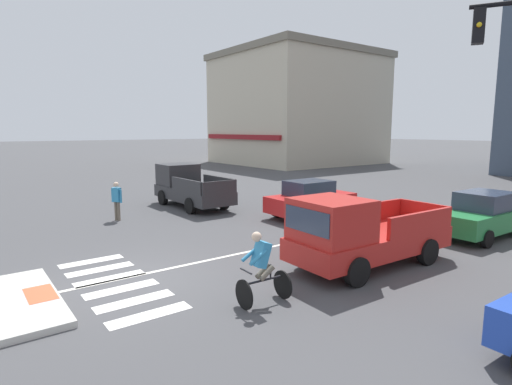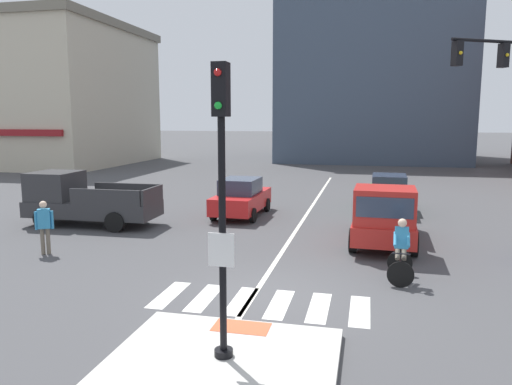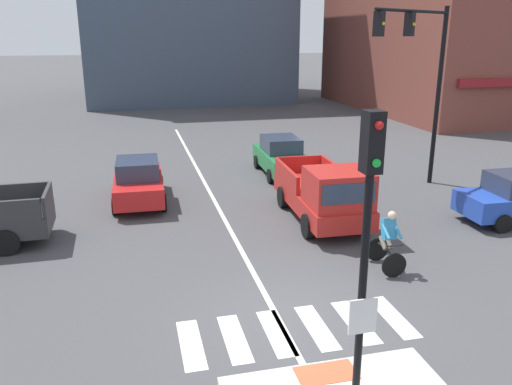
{
  "view_description": "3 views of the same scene",
  "coord_description": "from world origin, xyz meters",
  "views": [
    {
      "loc": [
        10.12,
        -3.46,
        3.85
      ],
      "look_at": [
        -0.41,
        4.31,
        1.86
      ],
      "focal_mm": 28.9,
      "sensor_mm": 36.0,
      "label": 1
    },
    {
      "loc": [
        2.28,
        -10.78,
        4.15
      ],
      "look_at": [
        -0.99,
        3.47,
        1.93
      ],
      "focal_mm": 34.24,
      "sensor_mm": 36.0,
      "label": 2
    },
    {
      "loc": [
        -3.1,
        -9.51,
        5.98
      ],
      "look_at": [
        0.32,
        4.51,
        1.53
      ],
      "focal_mm": 36.35,
      "sensor_mm": 36.0,
      "label": 3
    }
  ],
  "objects": [
    {
      "name": "ground_plane",
      "position": [
        0.0,
        0.0,
        0.0
      ],
      "size": [
        300.0,
        300.0,
        0.0
      ],
      "primitive_type": "plane",
      "color": "#474749"
    },
    {
      "name": "tactile_pad_front",
      "position": [
        0.0,
        -2.12,
        0.15
      ],
      "size": [
        1.1,
        0.6,
        0.01
      ],
      "primitive_type": "cube",
      "color": "#DB5B38",
      "rests_on": "traffic_island"
    },
    {
      "name": "signal_pole",
      "position": [
        0.0,
        -3.32,
        3.08
      ],
      "size": [
        0.44,
        0.38,
        4.87
      ],
      "color": "black",
      "rests_on": "traffic_island"
    },
    {
      "name": "crosswalk_stripe_a",
      "position": [
        -2.23,
        -0.42,
        0.0
      ],
      "size": [
        0.44,
        1.8,
        0.01
      ],
      "primitive_type": "cube",
      "color": "silver",
      "rests_on": "ground"
    },
    {
      "name": "crosswalk_stripe_b",
      "position": [
        -1.34,
        -0.42,
        0.0
      ],
      "size": [
        0.44,
        1.8,
        0.01
      ],
      "primitive_type": "cube",
      "color": "silver",
      "rests_on": "ground"
    },
    {
      "name": "crosswalk_stripe_c",
      "position": [
        -0.45,
        -0.42,
        0.0
      ],
      "size": [
        0.44,
        1.8,
        0.01
      ],
      "primitive_type": "cube",
      "color": "silver",
      "rests_on": "ground"
    },
    {
      "name": "crosswalk_stripe_d",
      "position": [
        0.45,
        -0.42,
        0.0
      ],
      "size": [
        0.44,
        1.8,
        0.01
      ],
      "primitive_type": "cube",
      "color": "silver",
      "rests_on": "ground"
    },
    {
      "name": "crosswalk_stripe_e",
      "position": [
        1.34,
        -0.42,
        0.0
      ],
      "size": [
        0.44,
        1.8,
        0.01
      ],
      "primitive_type": "cube",
      "color": "silver",
      "rests_on": "ground"
    },
    {
      "name": "crosswalk_stripe_f",
      "position": [
        2.23,
        -0.42,
        0.0
      ],
      "size": [
        0.44,
        1.8,
        0.01
      ],
      "primitive_type": "cube",
      "color": "silver",
      "rests_on": "ground"
    },
    {
      "name": "lane_centre_line",
      "position": [
        -0.25,
        10.0,
        0.0
      ],
      "size": [
        0.14,
        28.0,
        0.01
      ],
      "primitive_type": "cube",
      "color": "silver",
      "rests_on": "ground"
    },
    {
      "name": "traffic_light_mast",
      "position": [
        7.67,
        8.31,
        4.8
      ],
      "size": [
        4.18,
        2.47,
        6.97
      ],
      "color": "black",
      "rests_on": "ground"
    },
    {
      "name": "building_corner_left",
      "position": [
        2.43,
        42.47,
        8.32
      ],
      "size": [
        18.16,
        18.11,
        16.61
      ],
      "color": "#3D4C60",
      "rests_on": "ground"
    },
    {
      "name": "building_corner_right",
      "position": [
        24.1,
        28.56,
        7.11
      ],
      "size": [
        18.23,
        21.02,
        14.19
      ],
      "color": "brown",
      "rests_on": "ground"
    },
    {
      "name": "car_green_eastbound_far",
      "position": [
        3.26,
        11.79,
        0.81
      ],
      "size": [
        1.91,
        4.13,
        1.64
      ],
      "color": "#237A3D",
      "rests_on": "ground"
    },
    {
      "name": "car_red_westbound_far",
      "position": [
        -2.96,
        9.2,
        0.81
      ],
      "size": [
        1.92,
        4.14,
        1.64
      ],
      "color": "red",
      "rests_on": "ground"
    },
    {
      "name": "pickup_truck_red_eastbound_mid",
      "position": [
        2.86,
        5.48,
        0.98
      ],
      "size": [
        2.18,
        5.16,
        2.08
      ],
      "color": "red",
      "rests_on": "ground"
    },
    {
      "name": "cyclist",
      "position": [
        3.19,
        1.81,
        0.87
      ],
      "size": [
        0.71,
        1.12,
        1.68
      ],
      "color": "black",
      "rests_on": "ground"
    }
  ]
}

